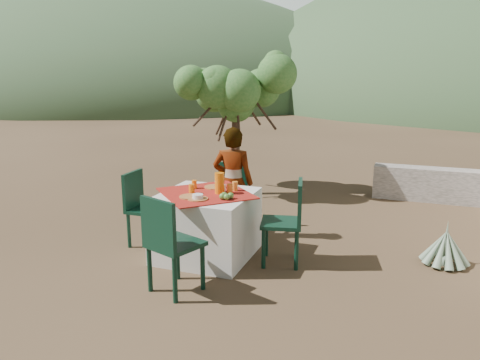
% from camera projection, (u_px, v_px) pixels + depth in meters
% --- Properties ---
extents(ground, '(160.00, 160.00, 0.00)m').
position_uv_depth(ground, '(157.00, 247.00, 5.77)').
color(ground, '#382819').
rests_on(ground, ground).
extents(table, '(1.30, 1.30, 0.76)m').
position_uv_depth(table, '(206.00, 225.00, 5.41)').
color(table, silver).
rests_on(table, ground).
extents(chair_far, '(0.44, 0.44, 0.89)m').
position_uv_depth(chair_far, '(231.00, 193.00, 6.35)').
color(chair_far, black).
rests_on(chair_far, ground).
extents(chair_near, '(0.58, 0.58, 0.98)m').
position_uv_depth(chair_near, '(169.00, 241.00, 4.45)').
color(chair_near, black).
rests_on(chair_near, ground).
extents(chair_left, '(0.43, 0.43, 0.92)m').
position_uv_depth(chair_left, '(142.00, 205.00, 5.76)').
color(chair_left, black).
rests_on(chair_left, ground).
extents(chair_right, '(0.52, 0.52, 0.95)m').
position_uv_depth(chair_right, '(289.00, 218.00, 5.16)').
color(chair_right, black).
rests_on(chair_right, ground).
extents(person, '(0.57, 0.42, 1.44)m').
position_uv_depth(person, '(233.00, 183.00, 5.96)').
color(person, '#8C6651').
rests_on(person, ground).
extents(shrub_tree, '(1.79, 1.75, 2.10)m').
position_uv_depth(shrub_tree, '(241.00, 98.00, 7.87)').
color(shrub_tree, '#3F2C1F').
rests_on(shrub_tree, ground).
extents(agave, '(0.54, 0.53, 0.57)m').
position_uv_depth(agave, '(445.00, 248.00, 5.21)').
color(agave, gray).
rests_on(agave, ground).
extents(stone_wall, '(2.60, 0.35, 0.55)m').
position_uv_depth(stone_wall, '(456.00, 186.00, 7.60)').
color(stone_wall, gray).
rests_on(stone_wall, ground).
extents(hill_near_left, '(40.00, 40.00, 16.00)m').
position_uv_depth(hill_near_left, '(150.00, 95.00, 39.21)').
color(hill_near_left, '#304E2B').
rests_on(hill_near_left, ground).
extents(hill_far_center, '(60.00, 60.00, 24.00)m').
position_uv_depth(hill_far_center, '(352.00, 88.00, 54.59)').
color(hill_far_center, gray).
rests_on(hill_far_center, ground).
extents(plate_far, '(0.25, 0.25, 0.01)m').
position_uv_depth(plate_far, '(215.00, 187.00, 5.55)').
color(plate_far, '#925A27').
rests_on(plate_far, table).
extents(plate_near, '(0.24, 0.24, 0.01)m').
position_uv_depth(plate_near, '(190.00, 197.00, 5.13)').
color(plate_near, '#925A27').
rests_on(plate_near, table).
extents(glass_far, '(0.06, 0.06, 0.10)m').
position_uv_depth(glass_far, '(194.00, 184.00, 5.51)').
color(glass_far, orange).
rests_on(glass_far, table).
extents(glass_near, '(0.07, 0.07, 0.11)m').
position_uv_depth(glass_near, '(192.00, 189.00, 5.28)').
color(glass_near, orange).
rests_on(glass_near, table).
extents(juice_pitcher, '(0.11, 0.11, 0.24)m').
position_uv_depth(juice_pitcher, '(220.00, 183.00, 5.27)').
color(juice_pitcher, orange).
rests_on(juice_pitcher, table).
extents(bowl_plate, '(0.23, 0.23, 0.01)m').
position_uv_depth(bowl_plate, '(198.00, 199.00, 5.05)').
color(bowl_plate, '#925A27').
rests_on(bowl_plate, table).
extents(white_bowl, '(0.12, 0.12, 0.04)m').
position_uv_depth(white_bowl, '(198.00, 196.00, 5.05)').
color(white_bowl, white).
rests_on(white_bowl, bowl_plate).
extents(jar_left, '(0.07, 0.07, 0.11)m').
position_uv_depth(jar_left, '(230.00, 188.00, 5.30)').
color(jar_left, orange).
rests_on(jar_left, table).
extents(jar_right, '(0.07, 0.07, 0.11)m').
position_uv_depth(jar_right, '(235.00, 186.00, 5.41)').
color(jar_right, orange).
rests_on(jar_right, table).
extents(napkin_holder, '(0.07, 0.05, 0.08)m').
position_uv_depth(napkin_holder, '(222.00, 188.00, 5.37)').
color(napkin_holder, white).
rests_on(napkin_holder, table).
extents(fruit_cluster, '(0.14, 0.13, 0.07)m').
position_uv_depth(fruit_cluster, '(226.00, 196.00, 5.05)').
color(fruit_cluster, '#4C7B2D').
rests_on(fruit_cluster, table).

